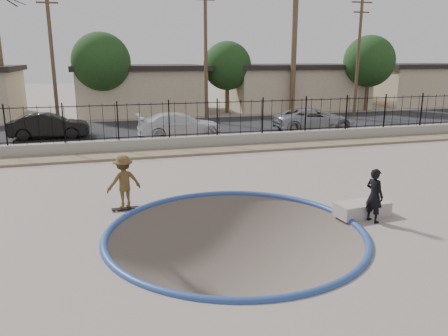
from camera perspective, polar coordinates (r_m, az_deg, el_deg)
name	(u,v)px	position (r m, az deg, el deg)	size (l,w,h in m)	color
ground	(166,163)	(24.29, -7.61, 0.71)	(120.00, 120.00, 2.20)	gray
bowl_pit	(236,232)	(11.81, 1.51, -8.42)	(6.84, 6.84, 1.80)	#53493F
coping_ring	(236,232)	(11.81, 1.51, -8.42)	(7.04, 7.04, 0.20)	navy
rock_strip	(173,152)	(21.33, -6.62, 2.03)	(42.00, 1.60, 0.11)	#887859
retaining_wall	(170,143)	(22.34, -7.10, 3.21)	(42.00, 0.45, 0.60)	#A19A8D
fence	(169,120)	(22.15, -7.19, 6.26)	(40.00, 0.04, 1.80)	black
street	(154,129)	(28.94, -9.13, 5.11)	(90.00, 8.00, 0.04)	black
house_center	(139,88)	(38.12, -10.98, 10.17)	(10.60, 8.60, 3.90)	tan
house_east	(292,86)	(41.71, 8.88, 10.59)	(12.60, 8.60, 3.90)	tan
house_east_far	(419,83)	(49.18, 24.14, 10.08)	(11.60, 8.60, 3.90)	tan
palm_right	(295,21)	(36.81, 9.26, 18.45)	(2.30, 2.30, 10.30)	brown
utility_pole_left	(52,55)	(30.52, -21.54, 13.62)	(1.70, 0.24, 9.00)	#473323
utility_pole_mid	(206,51)	(31.25, -2.40, 15.03)	(1.70, 0.24, 9.50)	#473323
utility_pole_right	(358,55)	(35.98, 17.13, 13.93)	(1.70, 0.24, 9.00)	#473323
street_tree_left	(101,62)	(34.40, -15.75, 13.18)	(4.32, 4.32, 6.36)	#473323
street_tree_mid	(227,66)	(36.85, 0.43, 13.19)	(3.96, 3.96, 5.83)	#473323
street_tree_right	(369,61)	(40.13, 18.43, 13.08)	(4.32, 4.32, 6.36)	#473323
skater	(124,185)	(13.53, -12.93, -2.15)	(1.05, 0.60, 1.62)	brown
skateboard	(125,208)	(13.76, -12.76, -5.15)	(0.83, 0.24, 0.07)	black
videographer	(374,195)	(13.00, 19.04, -3.41)	(0.57, 0.37, 1.56)	black
concrete_ledge	(362,209)	(13.59, 17.61, -5.11)	(1.60, 0.70, 0.40)	#A89B95
car_b	(49,126)	(26.82, -21.84, 5.12)	(1.51, 4.32, 1.42)	black
car_c	(180,125)	(25.46, -5.78, 5.63)	(1.99, 4.89, 1.42)	silver
car_d	(314,119)	(28.19, 11.64, 6.25)	(2.35, 5.10, 1.42)	#92939A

